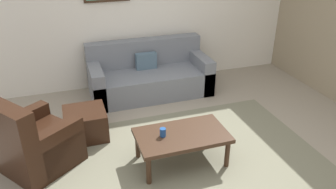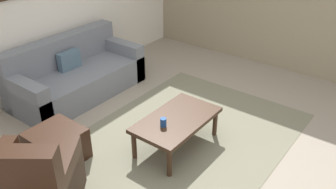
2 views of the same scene
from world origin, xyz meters
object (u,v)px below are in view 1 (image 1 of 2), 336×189
object	(u,v)px
armchair_leather	(32,146)
ottoman	(86,124)
couch_main	(148,75)
cup	(163,132)
coffee_table	(182,137)

from	to	relation	value
armchair_leather	ottoman	xyz separation A→B (m)	(0.66, 0.50, -0.11)
couch_main	cup	xyz separation A→B (m)	(-0.39, -2.07, 0.17)
couch_main	armchair_leather	distance (m)	2.49
armchair_leather	cup	world-z (taller)	armchair_leather
couch_main	cup	distance (m)	2.11
ottoman	cup	xyz separation A→B (m)	(0.83, -0.93, 0.26)
armchair_leather	cup	size ratio (longest dim) A/B	10.78
armchair_leather	coffee_table	bearing A→B (deg)	-14.91
cup	couch_main	bearing A→B (deg)	79.44
armchair_leather	coffee_table	size ratio (longest dim) A/B	1.02
cup	coffee_table	bearing A→B (deg)	-5.55
ottoman	coffee_table	distance (m)	1.43
coffee_table	ottoman	bearing A→B (deg)	138.00
armchair_leather	coffee_table	world-z (taller)	armchair_leather
couch_main	coffee_table	bearing A→B (deg)	-94.20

